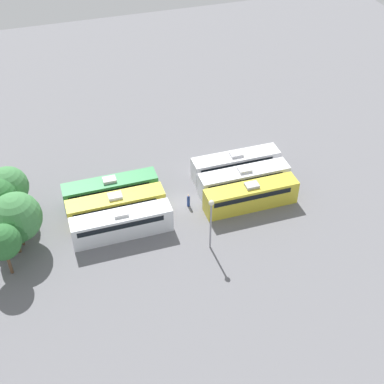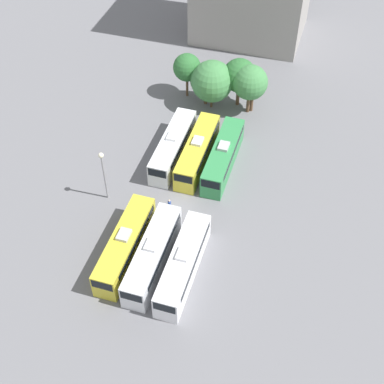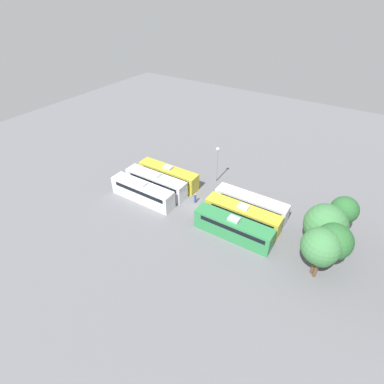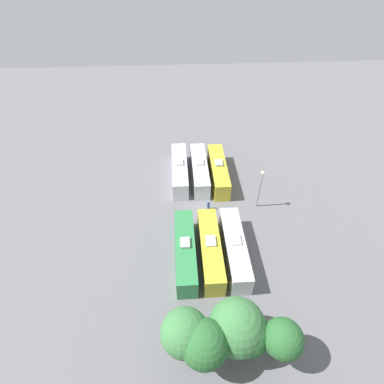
% 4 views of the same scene
% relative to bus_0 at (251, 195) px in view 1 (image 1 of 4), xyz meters
% --- Properties ---
extents(ground_plane, '(122.42, 122.42, 0.00)m').
position_rel_bus_0_xyz_m(ground_plane, '(3.09, 7.87, -1.69)').
color(ground_plane, slate).
extents(bus_0, '(2.51, 11.50, 3.43)m').
position_rel_bus_0_xyz_m(bus_0, '(0.00, 0.00, 0.00)').
color(bus_0, gold).
rests_on(bus_0, ground_plane).
extents(bus_1, '(2.51, 11.50, 3.43)m').
position_rel_bus_0_xyz_m(bus_1, '(3.10, -0.36, 0.00)').
color(bus_1, silver).
rests_on(bus_1, ground_plane).
extents(bus_2, '(2.51, 11.50, 3.43)m').
position_rel_bus_0_xyz_m(bus_2, '(6.43, -0.55, 0.00)').
color(bus_2, white).
rests_on(bus_2, ground_plane).
extents(bus_3, '(2.51, 11.50, 3.43)m').
position_rel_bus_0_xyz_m(bus_3, '(-0.11, 15.82, 0.00)').
color(bus_3, silver).
rests_on(bus_3, ground_plane).
extents(bus_4, '(2.51, 11.50, 3.43)m').
position_rel_bus_0_xyz_m(bus_4, '(3.01, 15.83, 0.00)').
color(bus_4, gold).
rests_on(bus_4, ground_plane).
extents(bus_5, '(2.51, 11.50, 3.43)m').
position_rel_bus_0_xyz_m(bus_5, '(6.20, 15.87, 0.00)').
color(bus_5, '#338C4C').
rests_on(bus_5, ground_plane).
extents(worker_person, '(0.36, 0.36, 1.73)m').
position_rel_bus_0_xyz_m(worker_person, '(2.34, 7.11, -0.89)').
color(worker_person, navy).
rests_on(worker_person, ground_plane).
extents(light_pole, '(0.60, 0.60, 6.87)m').
position_rel_bus_0_xyz_m(light_pole, '(-5.12, 6.93, 3.05)').
color(light_pole, gray).
rests_on(light_pole, ground_plane).
extents(tree_0, '(3.78, 3.78, 6.47)m').
position_rel_bus_0_xyz_m(tree_0, '(-2.22, 28.28, 2.87)').
color(tree_0, brown).
rests_on(tree_0, ground_plane).
extents(tree_1, '(4.30, 4.30, 6.01)m').
position_rel_bus_0_xyz_m(tree_1, '(0.72, 27.32, 2.16)').
color(tree_1, brown).
rests_on(tree_1, ground_plane).
extents(tree_2, '(5.58, 5.58, 6.94)m').
position_rel_bus_0_xyz_m(tree_2, '(1.72, 26.79, 2.46)').
color(tree_2, brown).
rests_on(tree_2, ground_plane).
extents(tree_4, '(4.63, 4.63, 7.01)m').
position_rel_bus_0_xyz_m(tree_4, '(6.69, 27.24, 2.99)').
color(tree_4, brown).
rests_on(tree_4, ground_plane).
extents(tree_5, '(3.25, 3.25, 5.68)m').
position_rel_bus_0_xyz_m(tree_5, '(7.10, 27.59, 2.32)').
color(tree_5, brown).
rests_on(tree_5, ground_plane).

